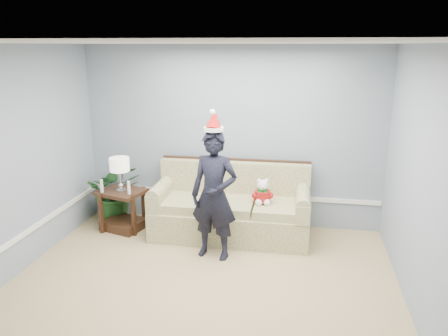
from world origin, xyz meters
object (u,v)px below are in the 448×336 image
Objects in this scene: sofa at (231,210)px; side_table at (123,214)px; man at (214,195)px; teddy_bear at (262,194)px; table_lamp at (120,166)px; houseplant at (115,191)px.

side_table is at bearing -176.35° from sofa.
man reaches higher than side_table.
teddy_bear is at bearing 57.54° from man.
table_lamp is at bearing -71.02° from side_table.
side_table is at bearing -52.98° from houseplant.
houseplant is at bearing 161.33° from man.
teddy_bear reaches higher than side_table.
sofa is at bearing 153.77° from teddy_bear.
teddy_bear is at bearing 1.25° from table_lamp.
side_table is 0.83× the size of houseplant.
man is at bearing -21.73° from side_table.
table_lamp is 0.74m from houseplant.
table_lamp reaches higher than side_table.
sofa reaches higher than houseplant.
table_lamp is 1.40× the size of teddy_bear.
teddy_bear is (0.46, -0.13, 0.31)m from sofa.
table_lamp is (0.01, -0.04, 0.76)m from side_table.
table_lamp is (-1.61, -0.17, 0.63)m from sofa.
teddy_bear is (2.36, -0.36, 0.23)m from houseplant.
man is at bearing -98.20° from sofa.
man reaches higher than houseplant.
sofa reaches higher than side_table.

